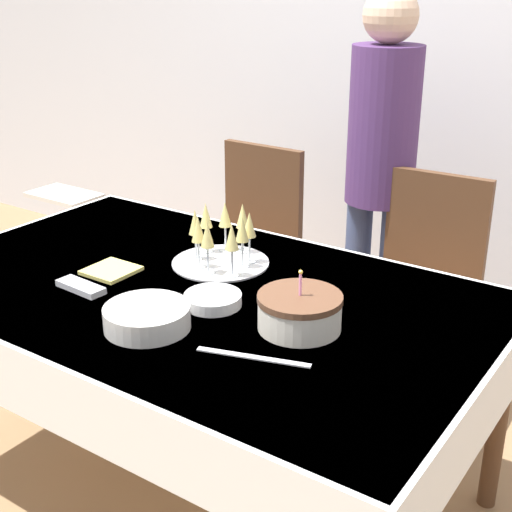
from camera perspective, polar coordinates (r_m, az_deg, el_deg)
ground_plane at (r=2.61m, az=-4.46°, el=-17.94°), size 12.00×12.00×0.00m
wall_back at (r=3.50m, az=13.24°, el=16.16°), size 8.00×0.05×2.70m
dining_table at (r=2.24m, az=-4.95°, el=-4.92°), size 1.84×1.12×0.76m
dining_chair_far_left at (r=3.16m, az=-0.57°, el=0.81°), size 0.43×0.43×0.96m
dining_chair_far_right at (r=2.81m, az=13.08°, el=-2.57°), size 0.43×0.43×0.96m
birthday_cake at (r=1.94m, az=3.51°, el=-4.47°), size 0.23×0.23×0.17m
champagne_tray at (r=2.35m, az=-2.77°, el=1.53°), size 0.32×0.32×0.18m
plate_stack_main at (r=1.97m, az=-8.71°, el=-4.88°), size 0.24×0.24×0.06m
plate_stack_dessert at (r=2.08m, az=-3.47°, el=-3.51°), size 0.17×0.17×0.03m
cake_knife at (r=1.81m, az=-0.23°, el=-8.10°), size 0.29×0.11×0.00m
fork_pile at (r=2.24m, az=-13.84°, el=-2.41°), size 0.17×0.07×0.02m
napkin_pile at (r=2.35m, az=-11.52°, el=-1.14°), size 0.15×0.15×0.01m
person_standing at (r=2.93m, az=10.00°, el=7.89°), size 0.28×0.28×1.62m
high_chair at (r=3.54m, az=-13.80°, el=1.67°), size 0.33×0.35×0.71m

